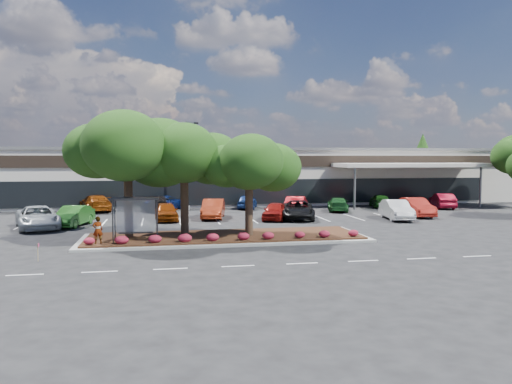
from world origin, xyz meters
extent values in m
plane|color=black|center=(0.00, 0.00, 0.00)|extent=(160.00, 160.00, 0.00)
cube|color=beige|center=(0.00, 34.00, 3.00)|extent=(80.00, 20.00, 6.00)
cube|color=#555558|center=(0.00, 34.00, 6.10)|extent=(80.40, 20.40, 0.30)
cube|color=black|center=(0.00, 23.95, 4.80)|extent=(80.00, 0.25, 1.20)
cube|color=black|center=(0.00, 23.95, 1.60)|extent=(60.00, 0.18, 2.60)
cube|color=#B4190C|center=(-6.00, 23.88, 4.80)|extent=(6.00, 0.12, 1.00)
cube|color=beige|center=(20.00, 21.50, 4.40)|extent=(16.00, 5.00, 0.40)
cylinder|color=slate|center=(13.00, 19.50, 2.10)|extent=(0.24, 0.24, 4.20)
cylinder|color=slate|center=(27.00, 19.50, 2.10)|extent=(0.24, 0.24, 4.20)
cube|color=gray|center=(-2.00, 4.00, 0.07)|extent=(18.00, 6.00, 0.15)
cube|color=#452C17|center=(-2.00, 4.00, 0.20)|extent=(17.20, 5.20, 0.12)
cube|color=silver|center=(-12.00, -4.00, 0.01)|extent=(1.60, 0.12, 0.01)
cube|color=silver|center=(-8.80, -4.00, 0.01)|extent=(1.60, 0.12, 0.01)
cube|color=silver|center=(-5.60, -4.00, 0.01)|extent=(1.60, 0.12, 0.01)
cube|color=silver|center=(-2.40, -4.00, 0.01)|extent=(1.60, 0.12, 0.01)
cube|color=silver|center=(0.80, -4.00, 0.01)|extent=(1.60, 0.12, 0.01)
cube|color=silver|center=(4.00, -4.00, 0.01)|extent=(1.60, 0.12, 0.01)
cube|color=silver|center=(7.20, -4.00, 0.01)|extent=(1.60, 0.12, 0.01)
cube|color=silver|center=(10.40, -4.00, 0.01)|extent=(1.60, 0.12, 0.01)
cube|color=silver|center=(-16.50, 13.50, 0.01)|extent=(0.12, 5.00, 0.01)
cube|color=silver|center=(-13.50, 13.50, 0.01)|extent=(0.12, 5.00, 0.01)
cube|color=silver|center=(-10.50, 13.50, 0.01)|extent=(0.12, 5.00, 0.01)
cube|color=silver|center=(-7.50, 13.50, 0.01)|extent=(0.12, 5.00, 0.01)
cube|color=silver|center=(-4.50, 13.50, 0.01)|extent=(0.12, 5.00, 0.01)
cube|color=silver|center=(-1.50, 13.50, 0.01)|extent=(0.12, 5.00, 0.01)
cube|color=silver|center=(1.50, 13.50, 0.01)|extent=(0.12, 5.00, 0.01)
cube|color=silver|center=(4.50, 13.50, 0.01)|extent=(0.12, 5.00, 0.01)
cube|color=silver|center=(7.50, 13.50, 0.01)|extent=(0.12, 5.00, 0.01)
cube|color=silver|center=(10.50, 13.50, 0.01)|extent=(0.12, 5.00, 0.01)
cube|color=silver|center=(13.50, 13.50, 0.01)|extent=(0.12, 5.00, 0.01)
cube|color=silver|center=(16.50, 13.50, 0.01)|extent=(0.12, 5.00, 0.01)
cylinder|color=black|center=(-8.75, 3.45, 1.51)|extent=(0.08, 0.08, 2.50)
cylinder|color=black|center=(-6.25, 3.45, 1.51)|extent=(0.08, 0.08, 2.50)
cylinder|color=black|center=(-8.75, 2.15, 1.51)|extent=(0.08, 0.08, 2.50)
cylinder|color=black|center=(-6.25, 2.15, 1.51)|extent=(0.08, 0.08, 2.50)
cube|color=black|center=(-7.50, 2.80, 2.80)|extent=(2.75, 1.55, 0.10)
cube|color=silver|center=(-7.50, 3.45, 1.63)|extent=(2.30, 0.03, 2.00)
cube|color=black|center=(-7.50, 3.05, 0.71)|extent=(2.00, 0.35, 0.06)
cone|color=#19380E|center=(34.00, 44.00, 4.50)|extent=(3.96, 3.96, 9.00)
imported|color=#594C47|center=(-9.60, 2.24, 1.05)|extent=(0.65, 0.52, 1.58)
cube|color=gray|center=(-3.46, 22.43, 0.20)|extent=(0.50, 0.50, 0.40)
cylinder|color=slate|center=(-3.46, 22.43, 4.60)|extent=(0.14, 0.14, 8.40)
cube|color=slate|center=(-3.02, 22.53, 8.65)|extent=(0.93, 0.41, 0.14)
cube|color=black|center=(-2.54, 22.64, 8.58)|extent=(0.50, 0.39, 0.18)
cube|color=tan|center=(-12.12, -1.00, 0.45)|extent=(0.03, 0.03, 0.89)
cube|color=#FD4287|center=(-12.07, -1.00, 0.82)|extent=(0.02, 0.14, 0.18)
imported|color=#A2A9AD|center=(-14.87, 11.12, 0.83)|extent=(4.41, 6.51, 1.66)
imported|color=#1D5419|center=(-12.57, 12.05, 0.77)|extent=(2.78, 4.96, 1.55)
imported|color=#682605|center=(-5.60, 14.10, 0.76)|extent=(2.05, 4.55, 1.52)
imported|color=maroon|center=(-1.64, 14.92, 0.82)|extent=(2.61, 5.21, 1.64)
imported|color=maroon|center=(3.34, 12.96, 0.74)|extent=(3.24, 4.66, 1.47)
imported|color=black|center=(5.33, 12.98, 0.78)|extent=(3.88, 6.11, 1.57)
imported|color=#B9B9B9|center=(13.39, 11.25, 0.82)|extent=(2.57, 5.21, 1.64)
imported|color=maroon|center=(16.11, 13.03, 0.82)|extent=(2.05, 5.08, 1.64)
imported|color=#702F07|center=(-12.26, 22.49, 0.80)|extent=(4.00, 5.96, 1.60)
imported|color=black|center=(-6.23, 21.86, 0.75)|extent=(2.25, 5.25, 1.51)
imported|color=#0B1A52|center=(-5.68, 22.29, 0.73)|extent=(4.12, 5.79, 1.47)
imported|color=navy|center=(2.60, 22.34, 0.73)|extent=(2.84, 4.58, 1.45)
imported|color=maroon|center=(6.53, 17.88, 0.79)|extent=(3.37, 5.06, 1.58)
imported|color=#1B5021|center=(10.83, 18.36, 0.67)|extent=(3.15, 4.96, 1.34)
imported|color=#194E16|center=(16.45, 21.08, 0.72)|extent=(2.68, 4.54, 1.45)
imported|color=maroon|center=(22.34, 19.03, 0.77)|extent=(2.78, 4.93, 1.54)
camera|label=1|loc=(-5.98, -27.39, 5.23)|focal=35.00mm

